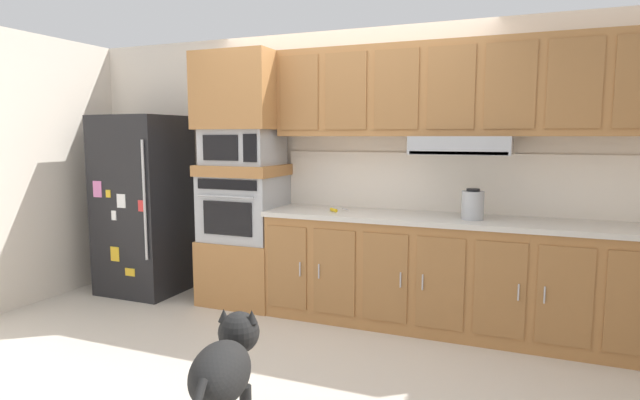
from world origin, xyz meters
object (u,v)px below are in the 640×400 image
object	(u,v)px
dog	(225,368)
refrigerator	(144,205)
built_in_oven	(244,207)
screwdriver	(335,210)
microwave	(243,147)
electric_kettle	(473,205)

from	to	relation	value
dog	refrigerator	bearing A→B (deg)	32.34
built_in_oven	screwdriver	xyz separation A→B (m)	(0.92, -0.05, 0.03)
microwave	dog	distance (m)	2.63
screwdriver	dog	bearing A→B (deg)	-83.89
refrigerator	microwave	distance (m)	1.26
refrigerator	electric_kettle	distance (m)	3.17
microwave	built_in_oven	bearing A→B (deg)	179.23
built_in_oven	microwave	world-z (taller)	microwave
refrigerator	screwdriver	world-z (taller)	refrigerator
dog	microwave	bearing A→B (deg)	13.04
refrigerator	dog	distance (m)	3.10
refrigerator	microwave	bearing A→B (deg)	3.48
screwdriver	built_in_oven	bearing A→B (deg)	176.66
refrigerator	built_in_oven	xyz separation A→B (m)	(1.11, 0.07, 0.02)
refrigerator	dog	world-z (taller)	refrigerator
built_in_oven	dog	distance (m)	2.47
screwdriver	dog	world-z (taller)	screwdriver
microwave	screwdriver	xyz separation A→B (m)	(0.92, -0.05, -0.53)
refrigerator	electric_kettle	world-z (taller)	refrigerator
built_in_oven	microwave	bearing A→B (deg)	-0.77
refrigerator	dog	xyz separation A→B (m)	(2.26, -2.08, -0.42)
dog	screwdriver	bearing A→B (deg)	-8.94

